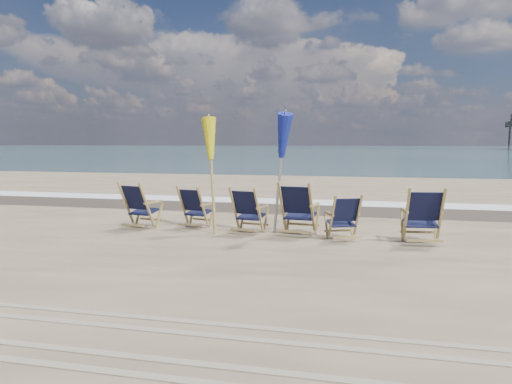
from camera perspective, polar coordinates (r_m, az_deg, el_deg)
ocean at (r=134.86m, az=12.88°, el=4.81°), size 400.00×400.00×0.00m
surf_foam at (r=15.40m, az=5.41°, el=-1.12°), size 200.00×1.40×0.01m
wet_sand_strip at (r=13.93m, az=4.51°, el=-1.84°), size 200.00×2.60×0.00m
tire_tracks at (r=4.95m, az=-14.51°, el=-16.13°), size 80.00×1.30×0.01m
beach_chair_0 at (r=10.59m, az=-12.40°, el=-1.60°), size 0.81×0.87×1.01m
beach_chair_1 at (r=10.53m, az=-6.13°, el=-1.81°), size 0.72×0.78×0.92m
beach_chair_2 at (r=9.82m, az=0.26°, el=-2.20°), size 0.73×0.79×0.95m
beach_chair_3 at (r=9.64m, az=6.39°, el=-2.02°), size 0.79×0.86×1.08m
beach_chair_4 at (r=9.44m, az=11.57°, el=-2.85°), size 0.77×0.81×0.89m
beach_chair_5 at (r=9.39m, az=20.40°, el=-2.62°), size 0.77×0.84×1.06m
umbrella_yellow at (r=10.03m, az=-5.07°, el=5.49°), size 0.30×0.30×2.33m
umbrella_blue at (r=9.68m, az=2.69°, el=6.14°), size 0.30×0.30×2.45m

